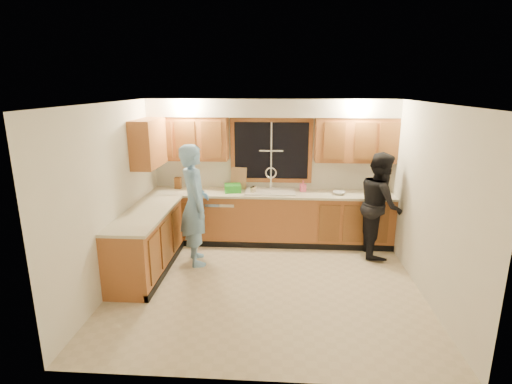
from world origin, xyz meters
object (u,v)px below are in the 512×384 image
dish_crate (233,188)px  soap_bottle (303,186)px  knife_block (178,183)px  sink (270,195)px  dishwasher (222,219)px  man (195,205)px  bowl (339,193)px  woman (380,205)px  stove (133,258)px

dish_crate → soap_bottle: 1.23m
knife_block → sink: bearing=-0.7°
dishwasher → man: 1.08m
dishwasher → bowl: size_ratio=3.90×
woman → dishwasher: bearing=83.9°
sink → man: man is taller
dish_crate → soap_bottle: (1.22, 0.10, 0.03)m
woman → bowl: (-0.62, 0.33, 0.09)m
man → woman: man is taller
woman → sink: bearing=79.6°
dish_crate → woman: bearing=-9.0°
man → bowl: (2.30, 0.84, 0.01)m
stove → woman: woman is taller
stove → man: bearing=53.8°
woman → dish_crate: woman is taller
sink → bowl: 1.17m
sink → bowl: bearing=-3.7°
stove → dish_crate: 2.21m
woman → soap_bottle: woman is taller
soap_bottle → bowl: size_ratio=0.94×
dishwasher → man: size_ratio=0.44×
stove → knife_block: bearing=86.1°
dishwasher → bowl: bowl is taller
soap_bottle → woman: bearing=-21.7°
stove → dish_crate: dish_crate is taller
stove → soap_bottle: bearing=38.9°
dishwasher → bowl: (2.02, -0.06, 0.54)m
sink → knife_block: sink is taller
stove → knife_block: knife_block is taller
man → sink: bearing=-72.0°
sink → knife_block: bearing=174.7°
dishwasher → knife_block: size_ratio=4.08×
dishwasher → knife_block: (-0.82, 0.17, 0.61)m
man → soap_bottle: man is taller
dishwasher → stove: bearing=-117.7°
dishwasher → knife_block: knife_block is taller
sink → stove: bearing=-134.6°
sink → man: 1.46m
dish_crate → bowl: dish_crate is taller
dishwasher → stove: stove is taller
dishwasher → knife_block: 1.03m
dishwasher → dish_crate: bearing=0.1°
dishwasher → soap_bottle: soap_bottle is taller
knife_block → soap_bottle: 2.23m
man → knife_block: man is taller
knife_block → bowl: (2.83, -0.23, -0.07)m
knife_block → bowl: size_ratio=0.96×
woman → bowl: 0.70m
dish_crate → man: bearing=-117.9°
dishwasher → stove: (-0.95, -1.81, 0.04)m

